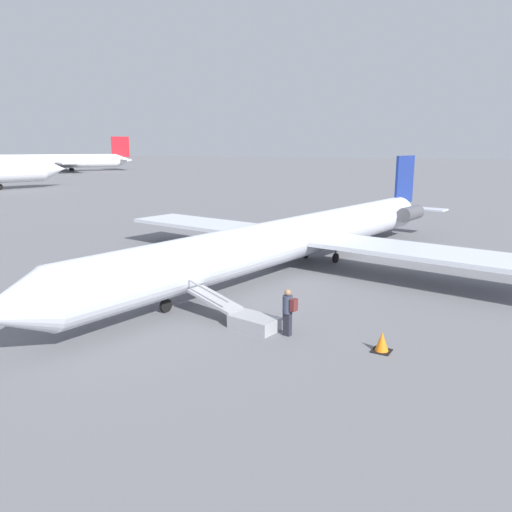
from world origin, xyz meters
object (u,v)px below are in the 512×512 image
(airplane_main, at_px, (303,235))
(passenger, at_px, (288,309))
(airplane_far_center, at_px, (62,161))
(boarding_stairs, at_px, (246,318))

(airplane_main, xyz_separation_m, passenger, (10.12, 4.13, -0.80))
(airplane_main, relative_size, airplane_far_center, 0.93)
(boarding_stairs, bearing_deg, airplane_far_center, -28.49)
(airplane_main, relative_size, passenger, 19.95)
(boarding_stairs, distance_m, passenger, 1.91)
(airplane_far_center, height_order, passenger, airplane_far_center)
(boarding_stairs, xyz_separation_m, passenger, (0.02, 1.79, 0.64))
(boarding_stairs, bearing_deg, passenger, -172.74)
(airplane_main, height_order, airplane_far_center, airplane_far_center)
(airplane_main, height_order, passenger, airplane_main)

